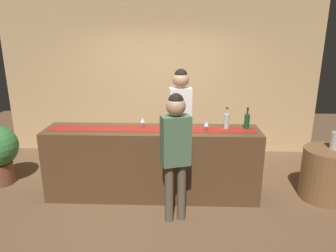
{
  "coord_description": "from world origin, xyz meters",
  "views": [
    {
      "loc": [
        0.38,
        -4.12,
        2.3
      ],
      "look_at": [
        0.22,
        0.0,
        1.06
      ],
      "focal_mm": 33.39,
      "sensor_mm": 36.0,
      "label": 1
    }
  ],
  "objects": [
    {
      "name": "wine_bottle_green",
      "position": [
        1.31,
        0.07,
        1.13
      ],
      "size": [
        0.07,
        0.07,
        0.3
      ],
      "color": "#194723",
      "rests_on": "bar_counter"
    },
    {
      "name": "wine_bottle_clear",
      "position": [
        1.03,
        0.07,
        1.13
      ],
      "size": [
        0.07,
        0.07,
        0.3
      ],
      "color": "#B2C6C1",
      "rests_on": "bar_counter"
    },
    {
      "name": "bartender",
      "position": [
        0.4,
        0.58,
        1.12
      ],
      "size": [
        0.36,
        0.25,
        1.78
      ],
      "rotation": [
        0.0,
        0.0,
        3.22
      ],
      "color": "#26262B",
      "rests_on": "ground"
    },
    {
      "name": "back_wall",
      "position": [
        0.0,
        1.9,
        1.45
      ],
      "size": [
        6.0,
        0.12,
        2.9
      ],
      "primitive_type": "cube",
      "color": "tan",
      "rests_on": "ground"
    },
    {
      "name": "round_side_table",
      "position": [
        2.48,
        0.02,
        0.37
      ],
      "size": [
        0.68,
        0.68,
        0.74
      ],
      "primitive_type": "cylinder",
      "color": "brown",
      "rests_on": "ground"
    },
    {
      "name": "customer_sipping",
      "position": [
        0.34,
        -0.62,
        1.01
      ],
      "size": [
        0.38,
        0.29,
        1.64
      ],
      "rotation": [
        0.0,
        0.0,
        0.3
      ],
      "color": "brown",
      "rests_on": "ground"
    },
    {
      "name": "wine_glass_near_customer",
      "position": [
        -0.14,
        0.08,
        1.12
      ],
      "size": [
        0.07,
        0.07,
        0.14
      ],
      "color": "silver",
      "rests_on": "bar_counter"
    },
    {
      "name": "counter_runner_cloth",
      "position": [
        0.0,
        0.0,
        1.02
      ],
      "size": [
        2.84,
        0.28,
        0.01
      ],
      "primitive_type": "cube",
      "color": "maroon",
      "rests_on": "bar_counter"
    },
    {
      "name": "ground_plane",
      "position": [
        0.0,
        0.0,
        0.0
      ],
      "size": [
        10.0,
        10.0,
        0.0
      ],
      "primitive_type": "plane",
      "color": "brown"
    },
    {
      "name": "wine_glass_mid_counter",
      "position": [
        0.74,
        -0.08,
        1.12
      ],
      "size": [
        0.07,
        0.07,
        0.14
      ],
      "color": "silver",
      "rests_on": "bar_counter"
    },
    {
      "name": "wine_glass_far_end",
      "position": [
        0.18,
        -0.06,
        1.12
      ],
      "size": [
        0.07,
        0.07,
        0.14
      ],
      "color": "silver",
      "rests_on": "bar_counter"
    },
    {
      "name": "bar_counter",
      "position": [
        0.0,
        0.0,
        0.51
      ],
      "size": [
        2.99,
        0.6,
        1.01
      ],
      "primitive_type": "cube",
      "color": "#543821",
      "rests_on": "ground"
    },
    {
      "name": "vase_on_side_table",
      "position": [
        2.55,
        0.06,
        0.86
      ],
      "size": [
        0.13,
        0.13,
        0.24
      ],
      "primitive_type": "cylinder",
      "color": "#B7B2A8",
      "rests_on": "round_side_table"
    }
  ]
}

